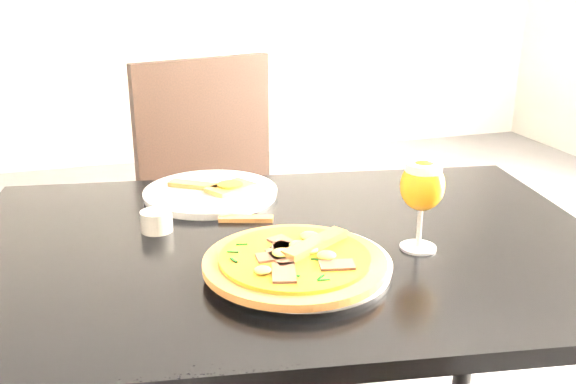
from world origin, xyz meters
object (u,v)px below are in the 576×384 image
object	(u,v)px
pizza	(295,260)
beer_glass	(422,186)
chair_far	(228,216)
dining_table	(285,284)

from	to	relation	value
pizza	beer_glass	size ratio (longest dim) A/B	1.83
chair_far	beer_glass	size ratio (longest dim) A/B	5.96
dining_table	beer_glass	distance (m)	0.32
chair_far	dining_table	bearing A→B (deg)	-108.79
dining_table	chair_far	world-z (taller)	chair_far
pizza	beer_glass	distance (m)	0.26
dining_table	chair_far	bearing A→B (deg)	96.52
chair_far	beer_glass	world-z (taller)	chair_far
pizza	beer_glass	world-z (taller)	beer_glass
dining_table	beer_glass	bearing A→B (deg)	-15.99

